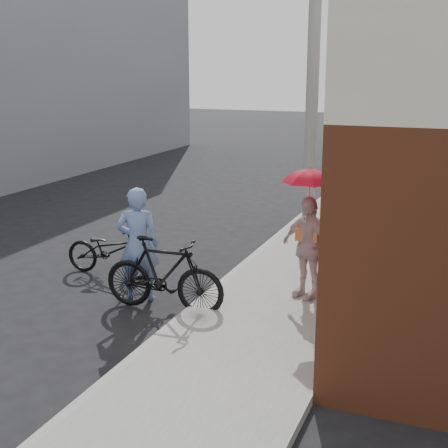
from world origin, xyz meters
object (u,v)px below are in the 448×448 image
Objects in this scene: officer at (138,244)px; bike_right at (164,275)px; kimono_woman at (307,247)px; utility_pole at (313,67)px; bike_left at (110,251)px; planter at (347,251)px.

bike_right is at bearing 133.56° from officer.
bike_right is at bearing -127.15° from kimono_woman.
kimono_woman reaches higher than bike_right.
utility_pole is 6.89m from bike_right.
utility_pole is 6.35m from bike_left.
kimono_woman is at bearing -76.03° from utility_pole.
planter is at bearing -59.41° from bike_left.
bike_right is (0.58, -0.28, -0.33)m from officer.
bike_left is 3.52m from kimono_woman.
utility_pole is 5.91m from kimono_woman.
officer reaches higher than bike_right.
bike_left is 1.95m from bike_right.
officer is 1.14× the size of kimono_woman.
utility_pole reaches higher than planter.
bike_left is (-2.21, -5.10, -3.06)m from utility_pole.
officer is 4.09m from planter.
planter is (2.06, 3.34, -0.35)m from bike_right.
bike_left is at bearing -157.12° from kimono_woman.
officer is 0.72m from bike_right.
utility_pole is 6.58m from officer.
officer reaches higher than planter.
bike_right is 2.18m from kimono_woman.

